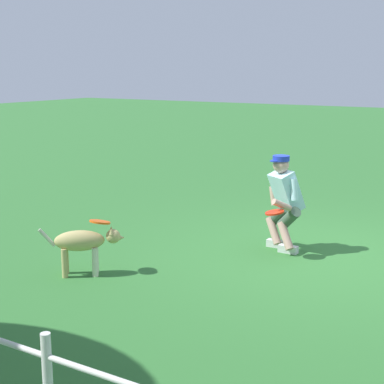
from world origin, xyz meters
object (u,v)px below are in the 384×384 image
Objects in this scene: person at (284,200)px; frisbee_held at (275,212)px; frisbee_flying at (100,222)px; dog at (84,243)px.

frisbee_held is at bearing 38.35° from person.
frisbee_flying reaches higher than frisbee_held.
dog is (1.64, 2.12, -0.30)m from person.
frisbee_flying is at bearing 45.19° from frisbee_held.
frisbee_held is at bearing 8.15° from dog.
person is at bearing 14.44° from dog.
person is 2.48m from frisbee_flying.
person is at bearing -84.50° from frisbee_held.
frisbee_flying is at bearing -5.08° from person.
dog is 0.31m from frisbee_flying.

